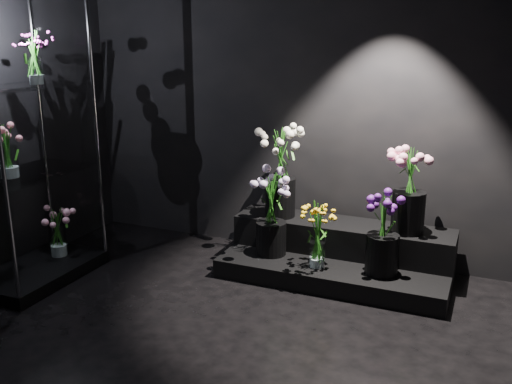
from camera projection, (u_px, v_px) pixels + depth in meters
The scene contains 12 objects.
floor at pixel (179, 353), 3.63m from camera, with size 4.00×4.00×0.00m, color black.
wall_back at pixel (289, 99), 5.02m from camera, with size 4.00×4.00×0.00m, color black.
display_riser at pixel (338, 254), 4.81m from camera, with size 1.86×0.82×0.41m.
display_case at pixel (24, 141), 4.44m from camera, with size 0.63×1.05×2.31m.
bouquet_orange_bells at pixel (318, 234), 4.51m from camera, with size 0.30×0.30×0.54m.
bouquet_lilac at pixel (271, 210), 4.75m from camera, with size 0.38×0.38×0.70m.
bouquet_purple at pixel (383, 231), 4.36m from camera, with size 0.41×0.41×0.65m.
bouquet_cream_roses at pixel (281, 166), 4.90m from camera, with size 0.51×0.51×0.78m.
bouquet_pink_roses at pixel (410, 185), 4.51m from camera, with size 0.38×0.38×0.70m.
bouquet_case_pink at pixel (7, 150), 4.31m from camera, with size 0.37×0.37×0.41m.
bouquet_case_magenta at pixel (34, 57), 4.39m from camera, with size 0.25×0.25×0.40m.
bouquet_case_base_pink at pixel (57, 230), 4.88m from camera, with size 0.36×0.36×0.43m.
Camera 1 is at (1.72, -2.77, 1.98)m, focal length 40.00 mm.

